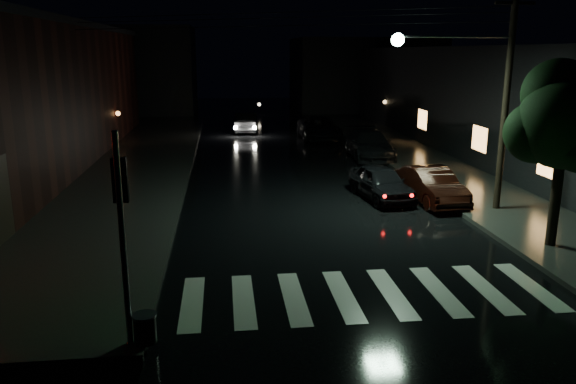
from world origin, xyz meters
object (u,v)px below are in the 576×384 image
object	(u,v)px
parked_car_a	(381,183)
oncoming_car	(246,122)
parked_car_c	(369,144)
parked_car_b	(431,185)
parked_car_d	(319,128)

from	to	relation	value
parked_car_a	oncoming_car	distance (m)	20.31
parked_car_a	parked_car_c	world-z (taller)	parked_car_c
parked_car_b	oncoming_car	xyz separation A→B (m)	(-6.26, 20.53, 0.03)
parked_car_b	parked_car_c	bearing A→B (deg)	86.24
parked_car_b	parked_car_c	xyz separation A→B (m)	(0.00, 9.50, 0.08)
parked_car_d	oncoming_car	distance (m)	6.20
oncoming_car	parked_car_c	bearing A→B (deg)	124.27
parked_car_b	oncoming_car	distance (m)	21.47
parked_car_c	parked_car_a	bearing A→B (deg)	-99.35
parked_car_a	parked_car_c	xyz separation A→B (m)	(1.80, 8.78, 0.09)
parked_car_c	parked_car_d	xyz separation A→B (m)	(-1.59, 6.95, -0.01)
parked_car_c	oncoming_car	bearing A→B (deg)	121.79
parked_car_a	oncoming_car	size ratio (longest dim) A/B	0.92
parked_car_d	oncoming_car	size ratio (longest dim) A/B	1.26
parked_car_a	parked_car_b	bearing A→B (deg)	-29.46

